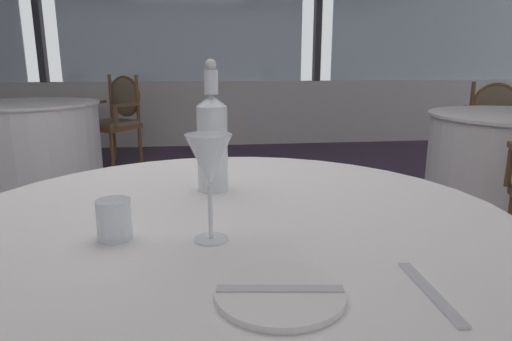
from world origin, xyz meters
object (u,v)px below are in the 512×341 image
(water_bottle, at_px, (212,140))
(water_tumbler, at_px, (114,219))
(dining_chair_1_0, at_px, (496,125))
(dining_chair_0_1, at_px, (117,113))
(side_plate, at_px, (280,293))
(wine_glass, at_px, (209,163))

(water_bottle, xyz_separation_m, water_tumbler, (-0.20, -0.31, -0.10))
(water_bottle, relative_size, dining_chair_1_0, 0.37)
(water_tumbler, xyz_separation_m, dining_chair_1_0, (2.80, 2.80, -0.24))
(dining_chair_0_1, xyz_separation_m, dining_chair_1_0, (3.51, -1.32, -0.01))
(side_plate, distance_m, water_tumbler, 0.37)
(water_bottle, height_order, wine_glass, water_bottle)
(water_bottle, height_order, water_tumbler, water_bottle)
(water_tumbler, relative_size, dining_chair_0_1, 0.08)
(water_bottle, height_order, dining_chair_0_1, water_bottle)
(water_bottle, distance_m, wine_glass, 0.34)
(water_bottle, relative_size, wine_glass, 1.67)
(water_tumbler, bearing_deg, wine_glass, -10.02)
(dining_chair_1_0, bearing_deg, water_tumbler, -19.17)
(side_plate, height_order, wine_glass, wine_glass)
(water_tumbler, bearing_deg, dining_chair_0_1, 99.69)
(dining_chair_1_0, bearing_deg, water_bottle, -20.45)
(water_tumbler, height_order, dining_chair_1_0, dining_chair_1_0)
(side_plate, distance_m, dining_chair_1_0, 3.97)
(dining_chair_0_1, bearing_deg, wine_glass, 49.10)
(wine_glass, xyz_separation_m, dining_chair_0_1, (-0.88, 4.14, -0.34))
(water_bottle, height_order, dining_chair_1_0, water_bottle)
(side_plate, distance_m, dining_chair_0_1, 4.47)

